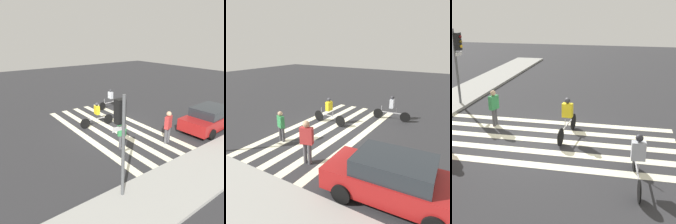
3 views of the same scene
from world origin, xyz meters
The scene contains 8 objects.
ground_plane centered at (0.00, 0.00, 0.00)m, with size 60.00×60.00×0.00m, color #2D2D30.
sidewalk_curb centered at (0.00, 6.25, 0.07)m, with size 36.00×2.50×0.14m.
crosswalk_stripes centered at (0.00, 0.00, 0.00)m, with size 4.35×10.00×0.01m.
pedestrian_adult_tall_backpack centered at (1.12, 2.52, 0.89)m, with size 0.48×0.33×1.58m.
pedestrian_adult_blue_shirt centered at (-1.32, 3.49, 1.04)m, with size 0.56×0.37×1.85m.
cyclist_mid_street centered at (-2.48, -3.45, 0.86)m, with size 2.37×0.42×1.60m.
cyclist_far_lane centered at (0.52, -0.81, 0.87)m, with size 2.36×0.42×1.63m.
car_parked_silver_sedan centered at (-4.96, 3.80, 0.76)m, with size 4.35×2.14×1.49m.
Camera 2 is at (-6.56, 9.59, 4.71)m, focal length 35.00 mm.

